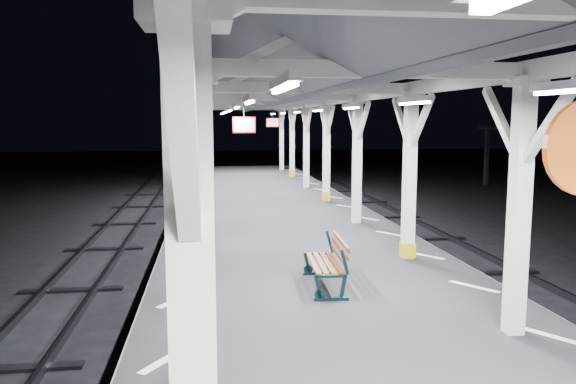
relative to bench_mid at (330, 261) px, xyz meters
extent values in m
plane|color=black|center=(-0.04, -0.34, -1.44)|extent=(120.00, 120.00, 0.00)
cube|color=black|center=(-0.04, -0.34, -0.94)|extent=(6.00, 50.00, 1.00)
cube|color=silver|center=(-2.49, -0.34, -0.43)|extent=(1.00, 48.00, 0.01)
cube|color=silver|center=(2.41, -0.34, -0.43)|extent=(1.00, 48.00, 0.01)
cube|color=#2D2D33|center=(-4.49, -0.34, -1.36)|extent=(0.08, 60.00, 0.16)
cube|color=black|center=(-5.04, -0.34, -1.41)|extent=(2.20, 0.22, 0.06)
cube|color=silver|center=(-2.04, -6.34, 1.16)|extent=(0.22, 0.22, 3.20)
cube|color=silver|center=(-2.04, -6.34, 2.82)|extent=(0.40, 0.40, 0.12)
cube|color=silver|center=(-2.04, -5.79, 2.31)|extent=(0.10, 0.99, 0.99)
cube|color=silver|center=(-2.04, -6.89, 2.31)|extent=(0.10, 0.99, 0.99)
cube|color=silver|center=(-2.04, -2.34, 1.16)|extent=(0.22, 0.22, 3.20)
cube|color=silver|center=(-2.04, -2.34, 2.82)|extent=(0.40, 0.40, 0.12)
cube|color=silver|center=(-2.04, -1.79, 2.31)|extent=(0.10, 0.99, 0.99)
cube|color=silver|center=(-2.04, -2.89, 2.31)|extent=(0.10, 0.99, 0.99)
cube|color=silver|center=(-2.04, 1.66, 1.16)|extent=(0.22, 0.22, 3.20)
cube|color=silver|center=(-2.04, 1.66, 2.82)|extent=(0.40, 0.40, 0.12)
cube|color=gold|center=(-2.04, 1.66, -0.26)|extent=(0.26, 0.26, 0.30)
cube|color=silver|center=(-2.04, 2.21, 2.31)|extent=(0.10, 0.99, 0.99)
cube|color=silver|center=(-2.04, 1.11, 2.31)|extent=(0.10, 0.99, 0.99)
cube|color=silver|center=(-2.04, 5.66, 1.16)|extent=(0.22, 0.22, 3.20)
cube|color=silver|center=(-2.04, 5.66, 2.82)|extent=(0.40, 0.40, 0.12)
cube|color=silver|center=(-2.04, 6.21, 2.31)|extent=(0.10, 0.99, 0.99)
cube|color=silver|center=(-2.04, 5.11, 2.31)|extent=(0.10, 0.99, 0.99)
cube|color=silver|center=(-2.04, 9.66, 1.16)|extent=(0.22, 0.22, 3.20)
cube|color=silver|center=(-2.04, 9.66, 2.82)|extent=(0.40, 0.40, 0.12)
cube|color=gold|center=(-2.04, 9.66, -0.26)|extent=(0.26, 0.26, 0.30)
cube|color=silver|center=(-2.04, 10.21, 2.31)|extent=(0.10, 0.99, 0.99)
cube|color=silver|center=(-2.04, 9.11, 2.31)|extent=(0.10, 0.99, 0.99)
cube|color=silver|center=(-2.04, 13.66, 1.16)|extent=(0.22, 0.22, 3.20)
cube|color=silver|center=(-2.04, 13.66, 2.82)|extent=(0.40, 0.40, 0.12)
cube|color=silver|center=(-2.04, 14.21, 2.31)|extent=(0.10, 0.99, 0.99)
cube|color=silver|center=(-2.04, 13.11, 2.31)|extent=(0.10, 0.99, 0.99)
cube|color=silver|center=(-2.04, 17.66, 1.16)|extent=(0.22, 0.22, 3.20)
cube|color=silver|center=(-2.04, 17.66, 2.82)|extent=(0.40, 0.40, 0.12)
cube|color=gold|center=(-2.04, 17.66, -0.26)|extent=(0.26, 0.26, 0.30)
cube|color=silver|center=(-2.04, 18.21, 2.31)|extent=(0.10, 0.99, 0.99)
cube|color=silver|center=(-2.04, 17.11, 2.31)|extent=(0.10, 0.99, 0.99)
cube|color=silver|center=(-2.04, 21.66, 1.16)|extent=(0.22, 0.22, 3.20)
cube|color=silver|center=(-2.04, 21.66, 2.82)|extent=(0.40, 0.40, 0.12)
cube|color=silver|center=(-2.04, 22.21, 2.31)|extent=(0.10, 0.99, 0.99)
cube|color=silver|center=(-2.04, 21.11, 2.31)|extent=(0.10, 0.99, 0.99)
cube|color=silver|center=(1.96, -2.34, 1.16)|extent=(0.22, 0.22, 3.20)
cube|color=silver|center=(1.96, -2.34, 2.82)|extent=(0.40, 0.40, 0.12)
cube|color=silver|center=(1.96, -1.79, 2.31)|extent=(0.10, 0.99, 0.99)
cube|color=silver|center=(1.96, -2.89, 2.31)|extent=(0.10, 0.99, 0.99)
cube|color=silver|center=(1.96, 1.66, 1.16)|extent=(0.22, 0.22, 3.20)
cube|color=silver|center=(1.96, 1.66, 2.82)|extent=(0.40, 0.40, 0.12)
cube|color=gold|center=(1.96, 1.66, -0.26)|extent=(0.26, 0.26, 0.30)
cube|color=silver|center=(1.96, 2.21, 2.31)|extent=(0.10, 0.99, 0.99)
cube|color=silver|center=(1.96, 1.11, 2.31)|extent=(0.10, 0.99, 0.99)
cube|color=silver|center=(1.96, 5.66, 1.16)|extent=(0.22, 0.22, 3.20)
cube|color=silver|center=(1.96, 5.66, 2.82)|extent=(0.40, 0.40, 0.12)
cube|color=silver|center=(1.96, 6.21, 2.31)|extent=(0.10, 0.99, 0.99)
cube|color=silver|center=(1.96, 5.11, 2.31)|extent=(0.10, 0.99, 0.99)
cube|color=silver|center=(1.96, 9.66, 1.16)|extent=(0.22, 0.22, 3.20)
cube|color=silver|center=(1.96, 9.66, 2.82)|extent=(0.40, 0.40, 0.12)
cube|color=gold|center=(1.96, 9.66, -0.26)|extent=(0.26, 0.26, 0.30)
cube|color=silver|center=(1.96, 10.21, 2.31)|extent=(0.10, 0.99, 0.99)
cube|color=silver|center=(1.96, 9.11, 2.31)|extent=(0.10, 0.99, 0.99)
cube|color=silver|center=(1.96, 13.66, 1.16)|extent=(0.22, 0.22, 3.20)
cube|color=silver|center=(1.96, 13.66, 2.82)|extent=(0.40, 0.40, 0.12)
cube|color=silver|center=(1.96, 14.21, 2.31)|extent=(0.10, 0.99, 0.99)
cube|color=silver|center=(1.96, 13.11, 2.31)|extent=(0.10, 0.99, 0.99)
cube|color=silver|center=(1.96, 17.66, 1.16)|extent=(0.22, 0.22, 3.20)
cube|color=silver|center=(1.96, 17.66, 2.82)|extent=(0.40, 0.40, 0.12)
cube|color=gold|center=(1.96, 17.66, -0.26)|extent=(0.26, 0.26, 0.30)
cube|color=silver|center=(1.96, 18.21, 2.31)|extent=(0.10, 0.99, 0.99)
cube|color=silver|center=(1.96, 17.11, 2.31)|extent=(0.10, 0.99, 0.99)
cube|color=silver|center=(1.96, 21.66, 1.16)|extent=(0.22, 0.22, 3.20)
cube|color=silver|center=(1.96, 21.66, 2.82)|extent=(0.40, 0.40, 0.12)
cube|color=silver|center=(1.96, 22.21, 2.31)|extent=(0.10, 0.99, 0.99)
cube|color=silver|center=(1.96, 21.11, 2.31)|extent=(0.10, 0.99, 0.99)
cube|color=silver|center=(-2.04, -0.34, 2.94)|extent=(0.18, 48.00, 0.24)
cube|color=silver|center=(1.96, -0.34, 2.94)|extent=(0.18, 48.00, 0.24)
cube|color=silver|center=(-0.04, -2.34, 2.94)|extent=(4.20, 0.14, 0.20)
cube|color=silver|center=(-0.04, 1.66, 2.94)|extent=(4.20, 0.14, 0.20)
cube|color=silver|center=(-0.04, 5.66, 2.94)|extent=(4.20, 0.14, 0.20)
cube|color=silver|center=(-0.04, 9.66, 2.94)|extent=(4.20, 0.14, 0.20)
cube|color=silver|center=(-0.04, 13.66, 2.94)|extent=(4.20, 0.14, 0.20)
cube|color=silver|center=(-0.04, 17.66, 2.94)|extent=(4.20, 0.14, 0.20)
cube|color=silver|center=(-0.04, 21.66, 2.94)|extent=(4.20, 0.14, 0.20)
cube|color=silver|center=(-0.04, -0.34, 3.86)|extent=(0.16, 48.00, 0.20)
cube|color=#505358|center=(-1.34, -0.34, 3.48)|extent=(2.80, 49.00, 1.45)
cube|color=#505358|center=(1.26, -0.34, 3.48)|extent=(2.80, 49.00, 1.45)
cube|color=silver|center=(-1.34, -4.34, 2.66)|extent=(0.10, 1.35, 0.08)
cube|color=white|center=(-1.34, -4.34, 2.61)|extent=(0.05, 1.25, 0.05)
cube|color=silver|center=(-1.34, -0.34, 2.66)|extent=(0.10, 1.35, 0.08)
cube|color=white|center=(-1.34, -0.34, 2.61)|extent=(0.05, 1.25, 0.05)
cube|color=silver|center=(-1.34, 3.66, 2.66)|extent=(0.10, 1.35, 0.08)
cube|color=white|center=(-1.34, 3.66, 2.61)|extent=(0.05, 1.25, 0.05)
cube|color=silver|center=(-1.34, 7.66, 2.66)|extent=(0.10, 1.35, 0.08)
cube|color=white|center=(-1.34, 7.66, 2.61)|extent=(0.05, 1.25, 0.05)
cube|color=silver|center=(-1.34, 11.66, 2.66)|extent=(0.10, 1.35, 0.08)
cube|color=white|center=(-1.34, 11.66, 2.61)|extent=(0.05, 1.25, 0.05)
cube|color=silver|center=(-1.34, 15.66, 2.66)|extent=(0.10, 1.35, 0.08)
cube|color=white|center=(-1.34, 15.66, 2.61)|extent=(0.05, 1.25, 0.05)
cube|color=silver|center=(-1.34, 19.66, 2.66)|extent=(0.10, 1.35, 0.08)
cube|color=white|center=(-1.34, 19.66, 2.61)|extent=(0.05, 1.25, 0.05)
cube|color=silver|center=(1.26, -0.34, 2.66)|extent=(0.10, 1.35, 0.08)
cube|color=white|center=(1.26, -0.34, 2.61)|extent=(0.05, 1.25, 0.05)
cube|color=silver|center=(1.26, 3.66, 2.66)|extent=(0.10, 1.35, 0.08)
cube|color=white|center=(1.26, 3.66, 2.61)|extent=(0.05, 1.25, 0.05)
cube|color=silver|center=(1.26, 7.66, 2.66)|extent=(0.10, 1.35, 0.08)
cube|color=white|center=(1.26, 7.66, 2.61)|extent=(0.05, 1.25, 0.05)
cube|color=silver|center=(1.26, 11.66, 2.66)|extent=(0.10, 1.35, 0.08)
cube|color=white|center=(1.26, 11.66, 2.61)|extent=(0.05, 1.25, 0.05)
cube|color=silver|center=(1.26, 15.66, 2.66)|extent=(0.10, 1.35, 0.08)
cube|color=white|center=(1.26, 15.66, 2.61)|extent=(0.05, 1.25, 0.05)
cube|color=silver|center=(1.26, 19.66, 2.66)|extent=(0.10, 1.35, 0.08)
cube|color=white|center=(1.26, 19.66, 2.61)|extent=(0.05, 1.25, 0.05)
cylinder|color=black|center=(-1.20, 3.40, 2.58)|extent=(0.02, 0.02, 0.36)
cube|color=red|center=(-1.20, 3.40, 2.23)|extent=(0.50, 0.03, 0.35)
cube|color=white|center=(-1.20, 3.40, 2.23)|extent=(0.44, 0.04, 0.29)
cylinder|color=black|center=(0.50, 12.99, 2.58)|extent=(0.02, 0.02, 0.36)
cube|color=red|center=(0.50, 12.99, 2.23)|extent=(0.50, 0.03, 0.35)
cube|color=white|center=(0.50, 12.99, 2.23)|extent=(0.44, 0.05, 0.29)
cube|color=black|center=(13.96, 21.66, 0.21)|extent=(0.20, 0.20, 3.30)
sphere|color=silver|center=(13.96, 15.66, 1.78)|extent=(0.20, 0.20, 0.20)
sphere|color=silver|center=(13.96, 21.66, 1.78)|extent=(0.20, 0.20, 0.20)
cube|color=black|center=(-0.13, -0.73, -0.41)|extent=(0.55, 0.08, 0.05)
cube|color=black|center=(-0.33, -0.72, -0.23)|extent=(0.14, 0.05, 0.42)
cube|color=black|center=(0.06, -0.74, -0.23)|extent=(0.13, 0.05, 0.42)
cube|color=black|center=(0.07, -0.74, 0.17)|extent=(0.15, 0.05, 0.40)
cube|color=black|center=(-0.05, 0.74, -0.41)|extent=(0.55, 0.08, 0.05)
cube|color=black|center=(-0.25, 0.75, -0.23)|extent=(0.14, 0.05, 0.42)
cube|color=black|center=(0.14, 0.73, -0.23)|extent=(0.13, 0.05, 0.42)
cube|color=black|center=(0.15, 0.73, 0.17)|extent=(0.15, 0.05, 0.40)
cube|color=brown|center=(-0.27, 0.01, -0.03)|extent=(0.16, 1.39, 0.03)
cube|color=brown|center=(-0.15, 0.01, -0.03)|extent=(0.16, 1.39, 0.03)
cube|color=brown|center=(-0.03, 0.00, -0.03)|extent=(0.16, 1.39, 0.03)
cube|color=brown|center=(0.09, 0.00, -0.03)|extent=(0.16, 1.39, 0.03)
cube|color=brown|center=(0.15, -0.01, 0.10)|extent=(0.12, 1.39, 0.09)
cube|color=brown|center=(0.17, -0.01, 0.22)|extent=(0.12, 1.39, 0.09)
cube|color=brown|center=(0.19, -0.01, 0.34)|extent=(0.12, 1.39, 0.09)
camera|label=1|loc=(-1.95, -8.94, 2.35)|focal=35.00mm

